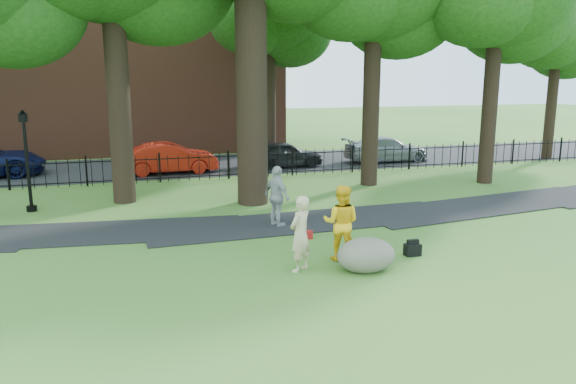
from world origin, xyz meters
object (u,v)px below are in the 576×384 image
object	(u,v)px
boulder	(366,253)
lamppost	(27,162)
red_sedan	(170,158)
woman	(300,234)
man	(341,223)

from	to	relation	value
boulder	lamppost	size ratio (longest dim) A/B	0.42
red_sedan	lamppost	bearing A→B (deg)	137.24
woman	boulder	xyz separation A→B (m)	(1.54, -0.37, -0.50)
boulder	red_sedan	world-z (taller)	red_sedan
man	lamppost	xyz separation A→B (m)	(-8.34, 7.72, 0.74)
woman	lamppost	bearing A→B (deg)	-86.56
boulder	lamppost	bearing A→B (deg)	135.04
man	lamppost	world-z (taller)	lamppost
man	lamppost	distance (m)	11.39
man	red_sedan	size ratio (longest dim) A/B	0.44
woman	red_sedan	distance (m)	14.59
lamppost	red_sedan	distance (m)	8.15
woman	boulder	distance (m)	1.66
man	boulder	world-z (taller)	man
lamppost	woman	bearing A→B (deg)	-29.17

